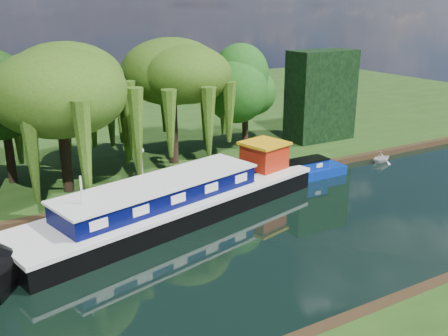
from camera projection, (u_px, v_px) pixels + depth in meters
ground at (208, 253)px, 25.76m from camera, size 120.00×120.00×0.00m
far_bank at (60, 122)px, 53.75m from camera, size 120.00×52.00×0.45m
dutch_barge at (179, 200)px, 29.89m from camera, size 20.65×9.26×4.25m
narrowboat at (282, 176)px, 35.75m from camera, size 10.75×1.80×1.57m
white_cruiser at (381, 163)px, 40.59m from camera, size 2.03×1.77×1.03m
willow_left at (59, 92)px, 31.17m from camera, size 7.59×7.59×9.09m
willow_right at (172, 83)px, 37.20m from camera, size 7.03×7.03×8.56m
tree_far_mid at (2, 99)px, 33.00m from camera, size 5.19×5.19×8.49m
tree_far_right at (246, 88)px, 41.33m from camera, size 4.63×4.63×7.58m
conifer_hedge at (321, 95)px, 44.88m from camera, size 6.00×3.00×8.00m
lamppost at (142, 156)px, 33.91m from camera, size 0.36×0.36×2.56m
mooring_posts at (140, 188)px, 32.16m from camera, size 19.16×0.16×1.00m
reeds_near at (420, 275)px, 22.58m from camera, size 33.70×1.50×1.10m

